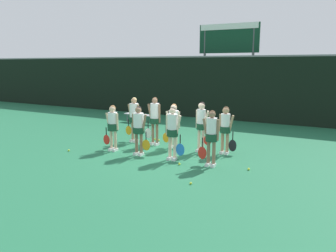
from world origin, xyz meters
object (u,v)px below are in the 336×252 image
object	(u,v)px
player_8	(226,126)
player_4	(134,116)
player_3	(211,134)
tennis_ball_2	(69,150)
player_5	(155,117)
tennis_ball_1	(110,138)
tennis_ball_7	(179,164)
tennis_ball_4	(249,169)
tennis_ball_0	(191,183)
tennis_ball_3	(155,139)
tennis_ball_5	(137,134)
player_7	(202,122)
player_1	(139,127)
tennis_ball_6	(159,140)
player_2	(173,129)
player_6	(174,122)
bench_courtside	(141,115)
scoreboard	(228,45)
player_0	(113,124)

from	to	relation	value
player_8	player_4	bearing A→B (deg)	-179.85
player_4	player_8	bearing A→B (deg)	8.53
player_3	tennis_ball_2	size ratio (longest dim) A/B	23.47
player_5	tennis_ball_1	distance (m)	2.36
tennis_ball_1	tennis_ball_7	xyz separation A→B (m)	(4.05, -1.86, 0.00)
tennis_ball_1	tennis_ball_4	xyz separation A→B (m)	(6.04, -1.37, -0.00)
player_3	tennis_ball_0	world-z (taller)	player_3
player_3	player_5	distance (m)	3.18
tennis_ball_3	tennis_ball_5	distance (m)	1.36
player_7	tennis_ball_7	bearing A→B (deg)	-82.95
player_7	tennis_ball_7	size ratio (longest dim) A/B	24.36
player_1	tennis_ball_4	bearing A→B (deg)	0.53
player_3	player_7	xyz separation A→B (m)	(-0.87, 1.37, 0.05)
player_7	tennis_ball_0	distance (m)	3.36
tennis_ball_3	player_8	bearing A→B (deg)	-11.75
player_1	tennis_ball_6	distance (m)	2.32
tennis_ball_1	tennis_ball_3	bearing A→B (deg)	20.97
player_2	player_8	xyz separation A→B (m)	(1.25, 1.46, -0.03)
player_4	tennis_ball_2	xyz separation A→B (m)	(-1.25, -2.26, -1.01)
player_3	player_6	world-z (taller)	player_3
player_5	player_8	bearing A→B (deg)	0.16
bench_courtside	tennis_ball_4	xyz separation A→B (m)	(6.91, -5.01, -0.36)
tennis_ball_1	tennis_ball_7	distance (m)	4.46
tennis_ball_1	scoreboard	bearing A→B (deg)	75.66
player_3	tennis_ball_5	world-z (taller)	player_3
player_2	player_8	world-z (taller)	player_2
tennis_ball_4	player_4	bearing A→B (deg)	164.26
player_5	player_6	size ratio (longest dim) A/B	1.11
player_7	player_6	bearing A→B (deg)	-172.18
player_5	tennis_ball_3	xyz separation A→B (m)	(-0.39, 0.67, -1.04)
player_0	tennis_ball_5	world-z (taller)	player_0
tennis_ball_0	tennis_ball_4	world-z (taller)	tennis_ball_4
player_3	player_6	bearing A→B (deg)	144.11
tennis_ball_1	tennis_ball_2	xyz separation A→B (m)	(-0.07, -2.26, 0.00)
player_6	player_7	distance (m)	1.07
bench_courtside	player_5	distance (m)	4.77
player_1	tennis_ball_4	size ratio (longest dim) A/B	23.76
player_8	tennis_ball_6	distance (m)	3.11
player_7	tennis_ball_6	bearing A→B (deg)	168.04
player_3	tennis_ball_1	size ratio (longest dim) A/B	24.01
tennis_ball_2	tennis_ball_7	distance (m)	4.14
player_1	player_3	distance (m)	2.55
player_8	player_6	bearing A→B (deg)	-175.31
player_2	player_5	distance (m)	2.09
bench_courtside	tennis_ball_1	xyz separation A→B (m)	(0.87, -3.64, -0.36)
tennis_ball_2	player_1	bearing A→B (deg)	17.52
player_1	player_8	size ratio (longest dim) A/B	1.02
player_4	tennis_ball_7	xyz separation A→B (m)	(2.87, -1.86, -1.01)
scoreboard	tennis_ball_7	distance (m)	11.22
player_6	player_3	bearing A→B (deg)	-36.94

